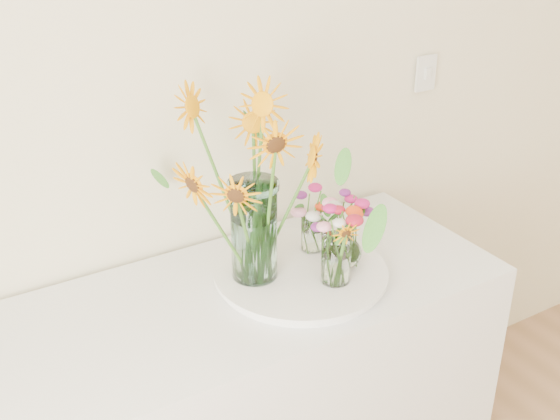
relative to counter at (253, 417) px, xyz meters
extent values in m
cube|color=white|center=(0.00, 0.00, 0.00)|extent=(1.40, 0.60, 0.90)
cylinder|color=white|center=(0.15, -0.02, 0.46)|extent=(0.46, 0.46, 0.02)
cylinder|color=#9BCEC7|center=(0.03, 0.02, 0.62)|extent=(0.13, 0.13, 0.29)
cylinder|color=white|center=(0.20, -0.12, 0.54)|extent=(0.10, 0.10, 0.14)
cylinder|color=white|center=(0.24, 0.06, 0.53)|extent=(0.08, 0.08, 0.11)
camera|label=1|loc=(-0.76, -1.40, 1.49)|focal=45.00mm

